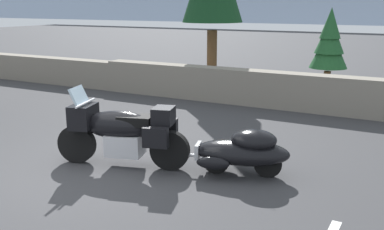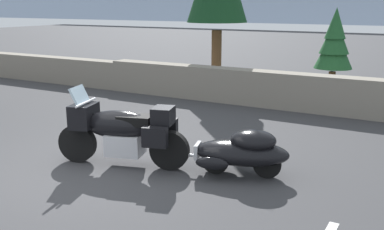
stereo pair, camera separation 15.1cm
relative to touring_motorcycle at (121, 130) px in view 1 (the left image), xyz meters
name	(u,v)px [view 1 (the left image)]	position (x,y,z in m)	size (l,w,h in m)	color
ground_plane	(78,174)	(-0.40, -0.66, -0.62)	(80.00, 80.00, 0.00)	#38383A
stone_guard_wall	(224,86)	(-0.59, 5.50, -0.18)	(24.00, 0.57, 0.94)	gray
touring_motorcycle	(121,130)	(0.00, 0.00, 0.00)	(2.26, 1.12, 1.33)	black
car_shaped_trailer	(243,150)	(1.95, 0.56, -0.21)	(2.22, 1.09, 0.76)	black
pine_tree_far_right	(330,41)	(1.77, 7.64, 0.99)	(1.09, 1.09, 2.58)	brown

